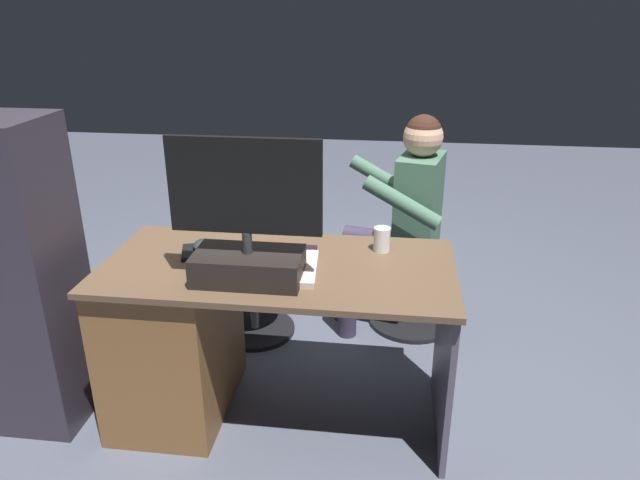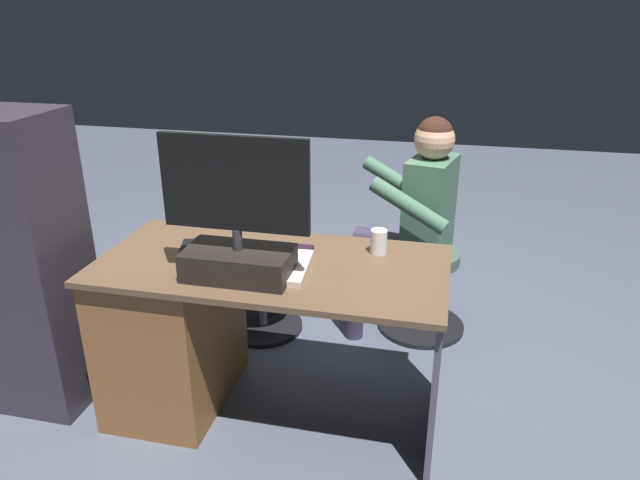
{
  "view_description": "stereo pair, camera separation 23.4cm",
  "coord_description": "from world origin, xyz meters",
  "px_view_note": "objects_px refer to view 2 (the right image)",
  "views": [
    {
      "loc": [
        -0.43,
        2.4,
        1.7
      ],
      "look_at": [
        -0.13,
        0.04,
        0.71
      ],
      "focal_mm": 32.9,
      "sensor_mm": 36.0,
      "label": 1
    },
    {
      "loc": [
        -0.66,
        2.36,
        1.7
      ],
      "look_at": [
        -0.13,
        0.04,
        0.71
      ],
      "focal_mm": 32.9,
      "sensor_mm": 36.0,
      "label": 2
    }
  ],
  "objects_px": {
    "desk": "(193,325)",
    "office_chair_teddy": "(262,283)",
    "computer_mouse": "(201,240)",
    "visitor_chair": "(423,287)",
    "tv_remote": "(187,247)",
    "teddy_bear": "(260,224)",
    "monitor": "(237,236)",
    "person": "(413,209)",
    "keyboard": "(261,249)",
    "cup": "(379,242)"
  },
  "relations": [
    {
      "from": "monitor",
      "to": "visitor_chair",
      "type": "height_order",
      "value": "monitor"
    },
    {
      "from": "visitor_chair",
      "to": "office_chair_teddy",
      "type": "bearing_deg",
      "value": 13.55
    },
    {
      "from": "tv_remote",
      "to": "visitor_chair",
      "type": "relative_size",
      "value": 0.32
    },
    {
      "from": "monitor",
      "to": "tv_remote",
      "type": "height_order",
      "value": "monitor"
    },
    {
      "from": "monitor",
      "to": "tv_remote",
      "type": "distance_m",
      "value": 0.39
    },
    {
      "from": "cup",
      "to": "tv_remote",
      "type": "distance_m",
      "value": 0.8
    },
    {
      "from": "person",
      "to": "teddy_bear",
      "type": "bearing_deg",
      "value": 12.76
    },
    {
      "from": "desk",
      "to": "computer_mouse",
      "type": "height_order",
      "value": "computer_mouse"
    },
    {
      "from": "cup",
      "to": "office_chair_teddy",
      "type": "relative_size",
      "value": 0.22
    },
    {
      "from": "computer_mouse",
      "to": "tv_remote",
      "type": "relative_size",
      "value": 0.64
    },
    {
      "from": "desk",
      "to": "teddy_bear",
      "type": "xyz_separation_m",
      "value": [
        -0.09,
        -0.66,
        0.23
      ]
    },
    {
      "from": "monitor",
      "to": "keyboard",
      "type": "xyz_separation_m",
      "value": [
        -0.01,
        -0.24,
        -0.15
      ]
    },
    {
      "from": "monitor",
      "to": "computer_mouse",
      "type": "relative_size",
      "value": 5.75
    },
    {
      "from": "cup",
      "to": "visitor_chair",
      "type": "relative_size",
      "value": 0.22
    },
    {
      "from": "computer_mouse",
      "to": "cup",
      "type": "bearing_deg",
      "value": -174.45
    },
    {
      "from": "keyboard",
      "to": "cup",
      "type": "bearing_deg",
      "value": -169.01
    },
    {
      "from": "keyboard",
      "to": "desk",
      "type": "bearing_deg",
      "value": 17.89
    },
    {
      "from": "desk",
      "to": "office_chair_teddy",
      "type": "xyz_separation_m",
      "value": [
        -0.09,
        -0.65,
        -0.11
      ]
    },
    {
      "from": "office_chair_teddy",
      "to": "visitor_chair",
      "type": "distance_m",
      "value": 0.87
    },
    {
      "from": "computer_mouse",
      "to": "person",
      "type": "height_order",
      "value": "person"
    },
    {
      "from": "monitor",
      "to": "desk",
      "type": "bearing_deg",
      "value": -26.91
    },
    {
      "from": "tv_remote",
      "to": "monitor",
      "type": "bearing_deg",
      "value": 131.29
    },
    {
      "from": "desk",
      "to": "person",
      "type": "bearing_deg",
      "value": -135.8
    },
    {
      "from": "teddy_bear",
      "to": "monitor",
      "type": "bearing_deg",
      "value": 103.38
    },
    {
      "from": "desk",
      "to": "computer_mouse",
      "type": "xyz_separation_m",
      "value": [
        -0.01,
        -0.11,
        0.35
      ]
    },
    {
      "from": "tv_remote",
      "to": "office_chair_teddy",
      "type": "bearing_deg",
      "value": -117.22
    },
    {
      "from": "desk",
      "to": "keyboard",
      "type": "relative_size",
      "value": 3.32
    },
    {
      "from": "monitor",
      "to": "person",
      "type": "distance_m",
      "value": 1.15
    },
    {
      "from": "desk",
      "to": "tv_remote",
      "type": "distance_m",
      "value": 0.35
    },
    {
      "from": "keyboard",
      "to": "teddy_bear",
      "type": "relative_size",
      "value": 1.24
    },
    {
      "from": "tv_remote",
      "to": "computer_mouse",
      "type": "bearing_deg",
      "value": -133.27
    },
    {
      "from": "computer_mouse",
      "to": "person",
      "type": "relative_size",
      "value": 0.08
    },
    {
      "from": "keyboard",
      "to": "cup",
      "type": "height_order",
      "value": "cup"
    },
    {
      "from": "desk",
      "to": "visitor_chair",
      "type": "relative_size",
      "value": 2.96
    },
    {
      "from": "office_chair_teddy",
      "to": "monitor",
      "type": "bearing_deg",
      "value": 103.56
    },
    {
      "from": "monitor",
      "to": "visitor_chair",
      "type": "xyz_separation_m",
      "value": [
        -0.66,
        -1.0,
        -0.63
      ]
    },
    {
      "from": "desk",
      "to": "monitor",
      "type": "distance_m",
      "value": 0.59
    },
    {
      "from": "monitor",
      "to": "person",
      "type": "height_order",
      "value": "monitor"
    },
    {
      "from": "computer_mouse",
      "to": "office_chair_teddy",
      "type": "height_order",
      "value": "computer_mouse"
    },
    {
      "from": "cup",
      "to": "tv_remote",
      "type": "relative_size",
      "value": 0.68
    },
    {
      "from": "monitor",
      "to": "cup",
      "type": "xyz_separation_m",
      "value": [
        -0.48,
        -0.33,
        -0.11
      ]
    },
    {
      "from": "cup",
      "to": "desk",
      "type": "bearing_deg",
      "value": 13.65
    },
    {
      "from": "desk",
      "to": "keyboard",
      "type": "xyz_separation_m",
      "value": [
        -0.29,
        -0.09,
        0.35
      ]
    },
    {
      "from": "keyboard",
      "to": "computer_mouse",
      "type": "distance_m",
      "value": 0.28
    },
    {
      "from": "office_chair_teddy",
      "to": "person",
      "type": "distance_m",
      "value": 0.89
    },
    {
      "from": "keyboard",
      "to": "teddy_bear",
      "type": "xyz_separation_m",
      "value": [
        0.2,
        -0.57,
        -0.12
      ]
    },
    {
      "from": "computer_mouse",
      "to": "visitor_chair",
      "type": "xyz_separation_m",
      "value": [
        -0.93,
        -0.74,
        -0.49
      ]
    },
    {
      "from": "cup",
      "to": "keyboard",
      "type": "bearing_deg",
      "value": 10.99
    },
    {
      "from": "desk",
      "to": "office_chair_teddy",
      "type": "height_order",
      "value": "desk"
    },
    {
      "from": "desk",
      "to": "computer_mouse",
      "type": "relative_size",
      "value": 14.52
    }
  ]
}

